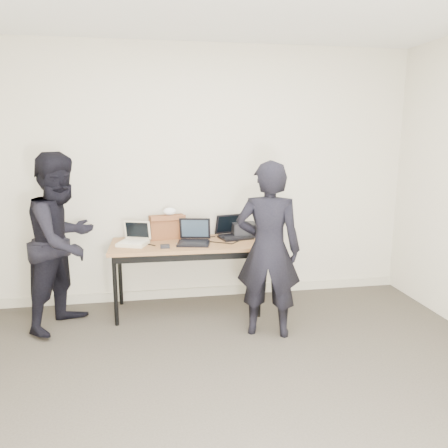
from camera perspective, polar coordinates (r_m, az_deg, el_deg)
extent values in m
cube|color=#3E382F|center=(3.05, 3.56, -24.75)|extent=(4.50, 4.50, 0.05)
cube|color=beige|center=(4.72, -2.59, 6.35)|extent=(4.50, 0.05, 2.70)
cube|color=brown|center=(4.40, -4.92, -2.65)|extent=(1.51, 0.68, 0.03)
cylinder|color=black|center=(4.26, -14.00, -8.48)|extent=(0.04, 0.04, 0.68)
cylinder|color=black|center=(4.34, 4.59, -7.78)|extent=(0.04, 0.04, 0.68)
cylinder|color=black|center=(4.76, -13.41, -6.31)|extent=(0.04, 0.04, 0.68)
cylinder|color=black|center=(4.84, 3.18, -5.73)|extent=(0.04, 0.04, 0.68)
cube|color=black|center=(4.14, -4.66, -4.39)|extent=(1.40, 0.05, 0.06)
cube|color=beige|center=(4.37, -11.82, -2.50)|extent=(0.33, 0.31, 0.03)
cube|color=#EDE3CA|center=(4.34, -11.97, -2.35)|extent=(0.25, 0.19, 0.01)
cube|color=beige|center=(4.46, -11.25, -0.75)|extent=(0.27, 0.14, 0.19)
cube|color=black|center=(4.45, -11.28, -0.75)|extent=(0.23, 0.11, 0.15)
cube|color=beige|center=(4.46, -11.28, -1.96)|extent=(0.23, 0.10, 0.01)
cube|color=black|center=(4.31, -4.00, -2.55)|extent=(0.35, 0.29, 0.02)
cube|color=black|center=(4.28, -4.04, -2.47)|extent=(0.28, 0.18, 0.01)
cube|color=black|center=(4.42, -3.82, -0.58)|extent=(0.32, 0.13, 0.22)
cube|color=#26333F|center=(4.41, -3.83, -0.58)|extent=(0.27, 0.11, 0.18)
cube|color=black|center=(4.42, -3.84, -2.05)|extent=(0.28, 0.07, 0.02)
cube|color=black|center=(4.55, 1.51, -1.76)|extent=(0.36, 0.30, 0.02)
cube|color=black|center=(4.52, 1.65, -1.67)|extent=(0.28, 0.18, 0.01)
cube|color=black|center=(4.66, 0.75, 0.03)|extent=(0.33, 0.15, 0.22)
cube|color=black|center=(4.65, 0.79, 0.04)|extent=(0.28, 0.12, 0.17)
cube|color=black|center=(4.65, 0.92, -1.33)|extent=(0.28, 0.08, 0.02)
cube|color=brown|center=(4.57, -7.44, -0.39)|extent=(0.38, 0.21, 0.24)
cube|color=brown|center=(4.49, -7.32, 0.71)|extent=(0.37, 0.13, 0.07)
cube|color=brown|center=(4.61, -5.48, -0.50)|extent=(0.03, 0.10, 0.02)
ellipsoid|color=white|center=(4.54, -7.11, 1.65)|extent=(0.14, 0.11, 0.08)
cube|color=black|center=(4.64, 2.64, -0.73)|extent=(0.25, 0.21, 0.14)
cube|color=black|center=(4.20, -7.71, -2.91)|extent=(0.09, 0.06, 0.03)
cube|color=black|center=(4.60, -2.71, -1.71)|extent=(0.25, 0.01, 0.01)
cube|color=silver|center=(4.27, -4.95, -2.78)|extent=(0.19, 0.17, 0.01)
cube|color=black|center=(4.37, -0.99, -2.40)|extent=(0.29, 0.19, 0.01)
cube|color=black|center=(4.41, -10.46, -2.47)|extent=(0.23, 0.25, 0.01)
cube|color=black|center=(4.42, 1.90, -2.24)|extent=(0.18, 0.21, 0.01)
imported|color=black|center=(3.87, 5.80, -3.37)|extent=(0.66, 0.54, 1.57)
imported|color=black|center=(4.28, -20.28, -2.15)|extent=(0.93, 1.00, 1.63)
cube|color=#BFB79E|center=(4.97, -2.39, -8.79)|extent=(4.50, 0.03, 0.10)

